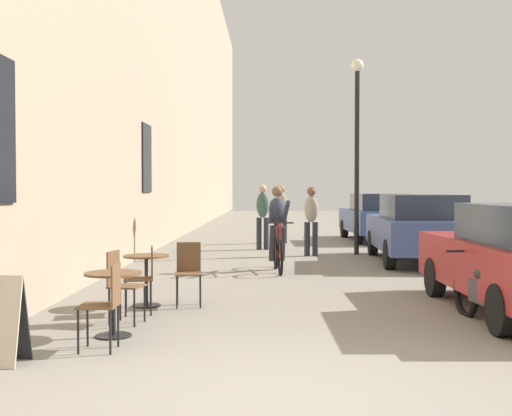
{
  "coord_description": "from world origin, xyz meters",
  "views": [
    {
      "loc": [
        -0.1,
        -5.04,
        1.65
      ],
      "look_at": [
        -0.47,
        11.72,
        1.16
      ],
      "focal_mm": 45.38,
      "sensor_mm": 36.0,
      "label": 1
    }
  ],
  "objects_px": {
    "pedestrian_near": "(311,217)",
    "parked_car_second": "(418,227)",
    "cafe_chair_near_toward_wall": "(121,281)",
    "parked_motorcycle": "(492,294)",
    "pedestrian_mid": "(263,213)",
    "parked_car_third": "(377,216)",
    "cafe_table_mid": "(146,269)",
    "cafe_table_near": "(113,290)",
    "cafe_chair_mid_toward_wall": "(144,275)",
    "cyclist_on_bicycle": "(278,231)",
    "cafe_chair_mid_toward_street": "(189,269)",
    "pedestrian_far": "(281,211)",
    "cafe_chair_near_toward_street": "(106,300)",
    "street_lamp": "(357,131)"
  },
  "relations": [
    {
      "from": "pedestrian_near",
      "to": "parked_car_second",
      "type": "xyz_separation_m",
      "value": [
        2.3,
        -1.38,
        -0.17
      ]
    },
    {
      "from": "cafe_chair_near_toward_wall",
      "to": "parked_car_second",
      "type": "relative_size",
      "value": 0.2
    },
    {
      "from": "parked_motorcycle",
      "to": "pedestrian_mid",
      "type": "bearing_deg",
      "value": 106.09
    },
    {
      "from": "pedestrian_mid",
      "to": "parked_car_third",
      "type": "distance_m",
      "value": 4.72
    },
    {
      "from": "cafe_table_mid",
      "to": "cafe_table_near",
      "type": "bearing_deg",
      "value": -90.25
    },
    {
      "from": "cafe_chair_mid_toward_wall",
      "to": "cyclist_on_bicycle",
      "type": "relative_size",
      "value": 0.51
    },
    {
      "from": "cafe_table_near",
      "to": "parked_car_second",
      "type": "height_order",
      "value": "parked_car_second"
    },
    {
      "from": "cafe_chair_mid_toward_street",
      "to": "pedestrian_far",
      "type": "height_order",
      "value": "pedestrian_far"
    },
    {
      "from": "cafe_chair_near_toward_street",
      "to": "cyclist_on_bicycle",
      "type": "bearing_deg",
      "value": 74.3
    },
    {
      "from": "cafe_chair_near_toward_street",
      "to": "cafe_chair_mid_toward_street",
      "type": "height_order",
      "value": "same"
    },
    {
      "from": "cafe_chair_near_toward_wall",
      "to": "cyclist_on_bicycle",
      "type": "relative_size",
      "value": 0.51
    },
    {
      "from": "cafe_chair_mid_toward_street",
      "to": "pedestrian_near",
      "type": "xyz_separation_m",
      "value": [
        2.16,
        6.85,
        0.44
      ]
    },
    {
      "from": "cafe_chair_mid_toward_street",
      "to": "cyclist_on_bicycle",
      "type": "distance_m",
      "value": 4.14
    },
    {
      "from": "cafe_chair_near_toward_wall",
      "to": "pedestrian_near",
      "type": "distance_m",
      "value": 8.59
    },
    {
      "from": "cyclist_on_bicycle",
      "to": "street_lamp",
      "type": "relative_size",
      "value": 0.36
    },
    {
      "from": "cafe_chair_near_toward_street",
      "to": "parked_motorcycle",
      "type": "height_order",
      "value": "cafe_chair_near_toward_street"
    },
    {
      "from": "cafe_table_near",
      "to": "pedestrian_mid",
      "type": "bearing_deg",
      "value": 81.6
    },
    {
      "from": "cafe_chair_mid_toward_street",
      "to": "street_lamp",
      "type": "distance_m",
      "value": 8.35
    },
    {
      "from": "cafe_table_near",
      "to": "cafe_chair_near_toward_wall",
      "type": "distance_m",
      "value": 0.71
    },
    {
      "from": "cafe_chair_mid_toward_wall",
      "to": "pedestrian_near",
      "type": "distance_m",
      "value": 7.94
    },
    {
      "from": "cafe_table_near",
      "to": "cyclist_on_bicycle",
      "type": "xyz_separation_m",
      "value": [
        1.9,
        5.87,
        0.29
      ]
    },
    {
      "from": "cafe_chair_near_toward_street",
      "to": "parked_motorcycle",
      "type": "relative_size",
      "value": 0.42
    },
    {
      "from": "pedestrian_near",
      "to": "parked_car_second",
      "type": "bearing_deg",
      "value": -30.88
    },
    {
      "from": "parked_motorcycle",
      "to": "parked_car_second",
      "type": "bearing_deg",
      "value": 84.39
    },
    {
      "from": "cafe_table_near",
      "to": "cafe_chair_near_toward_wall",
      "type": "bearing_deg",
      "value": 96.03
    },
    {
      "from": "cafe_chair_near_toward_street",
      "to": "cafe_chair_mid_toward_street",
      "type": "relative_size",
      "value": 1.0
    },
    {
      "from": "pedestrian_far",
      "to": "parked_motorcycle",
      "type": "xyz_separation_m",
      "value": [
        2.3,
        -11.98,
        -0.59
      ]
    },
    {
      "from": "cafe_chair_mid_toward_wall",
      "to": "pedestrian_mid",
      "type": "distance_m",
      "value": 9.24
    },
    {
      "from": "cafe_table_mid",
      "to": "cafe_chair_mid_toward_street",
      "type": "distance_m",
      "value": 0.59
    },
    {
      "from": "cafe_table_near",
      "to": "cafe_chair_mid_toward_street",
      "type": "bearing_deg",
      "value": 73.01
    },
    {
      "from": "street_lamp",
      "to": "parked_car_third",
      "type": "relative_size",
      "value": 1.14
    },
    {
      "from": "cafe_chair_near_toward_street",
      "to": "cafe_chair_mid_toward_wall",
      "type": "bearing_deg",
      "value": 89.81
    },
    {
      "from": "pedestrian_far",
      "to": "parked_car_second",
      "type": "bearing_deg",
      "value": -59.99
    },
    {
      "from": "cafe_chair_mid_toward_wall",
      "to": "pedestrian_near",
      "type": "height_order",
      "value": "pedestrian_near"
    },
    {
      "from": "street_lamp",
      "to": "parked_motorcycle",
      "type": "height_order",
      "value": "street_lamp"
    },
    {
      "from": "cafe_table_mid",
      "to": "street_lamp",
      "type": "relative_size",
      "value": 0.15
    },
    {
      "from": "cafe_chair_mid_toward_street",
      "to": "parked_motorcycle",
      "type": "distance_m",
      "value": 4.03
    },
    {
      "from": "cafe_chair_near_toward_street",
      "to": "pedestrian_near",
      "type": "distance_m",
      "value": 9.81
    },
    {
      "from": "cafe_chair_near_toward_street",
      "to": "cyclist_on_bicycle",
      "type": "height_order",
      "value": "cyclist_on_bicycle"
    },
    {
      "from": "cafe_table_near",
      "to": "pedestrian_near",
      "type": "xyz_separation_m",
      "value": [
        2.76,
        8.8,
        0.44
      ]
    },
    {
      "from": "cafe_chair_mid_toward_wall",
      "to": "cyclist_on_bicycle",
      "type": "height_order",
      "value": "cyclist_on_bicycle"
    },
    {
      "from": "cafe_chair_mid_toward_wall",
      "to": "pedestrian_far",
      "type": "xyz_separation_m",
      "value": [
        2.01,
        11.23,
        0.48
      ]
    },
    {
      "from": "parked_motorcycle",
      "to": "cafe_chair_mid_toward_street",
      "type": "bearing_deg",
      "value": 160.12
    },
    {
      "from": "cyclist_on_bicycle",
      "to": "parked_car_third",
      "type": "bearing_deg",
      "value": 66.96
    },
    {
      "from": "cafe_chair_mid_toward_wall",
      "to": "pedestrian_far",
      "type": "height_order",
      "value": "pedestrian_far"
    },
    {
      "from": "cafe_chair_mid_toward_wall",
      "to": "parked_car_second",
      "type": "xyz_separation_m",
      "value": [
        4.98,
        6.09,
        0.28
      ]
    },
    {
      "from": "pedestrian_near",
      "to": "cafe_chair_near_toward_street",
      "type": "bearing_deg",
      "value": -105.91
    },
    {
      "from": "parked_car_third",
      "to": "cafe_table_near",
      "type": "bearing_deg",
      "value": -110.86
    },
    {
      "from": "cafe_chair_near_toward_wall",
      "to": "cafe_chair_mid_toward_wall",
      "type": "relative_size",
      "value": 1.0
    },
    {
      "from": "cafe_chair_near_toward_street",
      "to": "pedestrian_mid",
      "type": "height_order",
      "value": "pedestrian_mid"
    }
  ]
}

